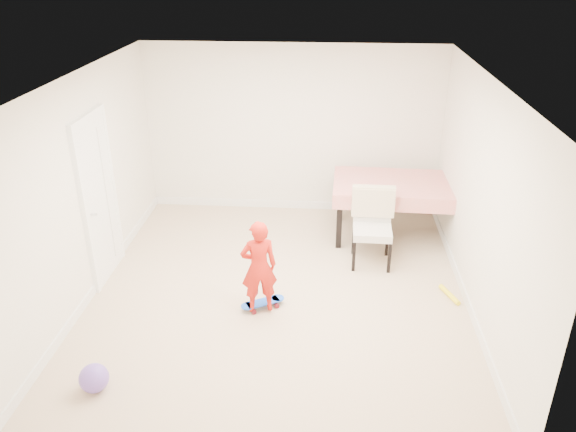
# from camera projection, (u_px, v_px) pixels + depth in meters

# --- Properties ---
(ground) EXTENTS (5.00, 5.00, 0.00)m
(ground) POSITION_uv_depth(u_px,v_px,m) (279.00, 293.00, 6.87)
(ground) COLOR tan
(ground) RESTS_ON ground
(ceiling) EXTENTS (4.50, 5.00, 0.04)m
(ceiling) POSITION_uv_depth(u_px,v_px,m) (277.00, 81.00, 5.76)
(ceiling) COLOR white
(ceiling) RESTS_ON wall_back
(wall_back) EXTENTS (4.50, 0.04, 2.60)m
(wall_back) POSITION_uv_depth(u_px,v_px,m) (293.00, 131.00, 8.54)
(wall_back) COLOR silver
(wall_back) RESTS_ON ground
(wall_front) EXTENTS (4.50, 0.04, 2.60)m
(wall_front) POSITION_uv_depth(u_px,v_px,m) (247.00, 331.00, 4.08)
(wall_front) COLOR silver
(wall_front) RESTS_ON ground
(wall_left) EXTENTS (0.04, 5.00, 2.60)m
(wall_left) POSITION_uv_depth(u_px,v_px,m) (85.00, 190.00, 6.46)
(wall_left) COLOR silver
(wall_left) RESTS_ON ground
(wall_right) EXTENTS (0.04, 5.00, 2.60)m
(wall_right) POSITION_uv_depth(u_px,v_px,m) (480.00, 201.00, 6.16)
(wall_right) COLOR silver
(wall_right) RESTS_ON ground
(door) EXTENTS (0.11, 0.94, 2.11)m
(door) POSITION_uv_depth(u_px,v_px,m) (99.00, 201.00, 6.85)
(door) COLOR white
(door) RESTS_ON ground
(baseboard_back) EXTENTS (4.50, 0.02, 0.12)m
(baseboard_back) POSITION_uv_depth(u_px,v_px,m) (292.00, 204.00, 9.09)
(baseboard_back) COLOR white
(baseboard_back) RESTS_ON ground
(baseboard_left) EXTENTS (0.02, 5.00, 0.12)m
(baseboard_left) POSITION_uv_depth(u_px,v_px,m) (100.00, 281.00, 7.00)
(baseboard_left) COLOR white
(baseboard_left) RESTS_ON ground
(baseboard_right) EXTENTS (0.02, 5.00, 0.12)m
(baseboard_right) POSITION_uv_depth(u_px,v_px,m) (465.00, 296.00, 6.70)
(baseboard_right) COLOR white
(baseboard_right) RESTS_ON ground
(dining_table) EXTENTS (1.81, 1.17, 0.84)m
(dining_table) POSITION_uv_depth(u_px,v_px,m) (395.00, 209.00, 8.08)
(dining_table) COLOR red
(dining_table) RESTS_ON ground
(dining_chair) EXTENTS (0.57, 0.65, 1.02)m
(dining_chair) POSITION_uv_depth(u_px,v_px,m) (372.00, 229.00, 7.31)
(dining_chair) COLOR silver
(dining_chair) RESTS_ON ground
(skateboard) EXTENTS (0.56, 0.43, 0.08)m
(skateboard) POSITION_uv_depth(u_px,v_px,m) (263.00, 304.00, 6.58)
(skateboard) COLOR blue
(skateboard) RESTS_ON ground
(child) EXTENTS (0.47, 0.37, 1.13)m
(child) POSITION_uv_depth(u_px,v_px,m) (259.00, 270.00, 6.28)
(child) COLOR red
(child) RESTS_ON ground
(balloon) EXTENTS (0.28, 0.28, 0.28)m
(balloon) POSITION_uv_depth(u_px,v_px,m) (94.00, 378.00, 5.31)
(balloon) COLOR #6F4FBE
(balloon) RESTS_ON ground
(foam_toy) EXTENTS (0.20, 0.39, 0.06)m
(foam_toy) POSITION_uv_depth(u_px,v_px,m) (449.00, 295.00, 6.78)
(foam_toy) COLOR yellow
(foam_toy) RESTS_ON ground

